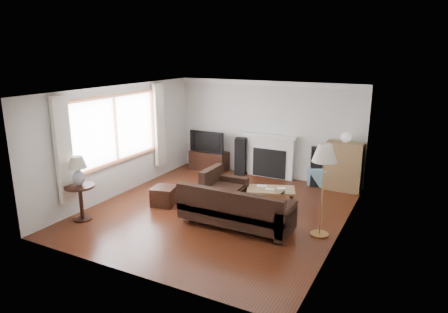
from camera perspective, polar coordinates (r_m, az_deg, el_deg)
The scene contains 17 objects.
room at distance 8.04m, azimuth -0.99°, elevation 0.54°, with size 5.10×5.60×2.54m.
window at distance 9.22m, azimuth -15.15°, elevation 3.81°, with size 0.12×2.74×1.54m, color brown.
curtain_near at distance 8.19m, azimuth -21.96°, elevation 0.79°, with size 0.10×0.35×2.10m, color silver.
curtain_far at distance 10.36m, azimuth -9.24°, elevation 4.49°, with size 0.10×0.35×2.10m, color silver.
fireplace at distance 10.48m, azimuth 6.65°, elevation 0.07°, with size 1.40×0.26×1.15m, color white.
tv_stand at distance 11.14m, azimuth -2.15°, elevation -0.58°, with size 1.06×0.48×0.53m, color black.
television at distance 11.00m, azimuth -2.18°, elevation 2.22°, with size 1.02×0.13×0.59m, color black.
speaker_left at distance 10.69m, azimuth 2.32°, elevation 0.03°, with size 0.28×0.33×0.99m, color black.
speaker_right at distance 10.04m, azimuth 13.02°, elevation -1.44°, with size 0.27×0.32×0.96m, color black.
bookshelf at distance 9.87m, azimuth 16.71°, elevation -1.36°, with size 0.85×0.40×1.17m, color olive.
globe_lamp at distance 9.71m, azimuth 17.03°, elevation 2.65°, with size 0.25×0.25×0.25m, color white.
sectional_sofa at distance 7.60m, azimuth 1.74°, elevation -7.27°, with size 2.32×1.70×0.75m, color black.
coffee_table at distance 8.65m, azimuth 6.67°, elevation -5.82°, with size 1.01×0.55×0.39m, color olive.
footstool at distance 8.75m, azimuth -8.55°, elevation -5.60°, with size 0.48×0.48×0.40m, color black.
floor_lamp at distance 7.27m, azimuth 13.87°, elevation -4.80°, with size 0.44×0.44×1.70m, color #A27138.
side_table at distance 8.35m, azimuth -19.73°, elevation -6.21°, with size 0.58×0.58×0.72m, color black.
table_lamp at distance 8.15m, azimuth -20.13°, elevation -1.98°, with size 0.35×0.35×0.57m, color silver.
Camera 1 is at (3.71, -6.84, 3.26)m, focal length 32.00 mm.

